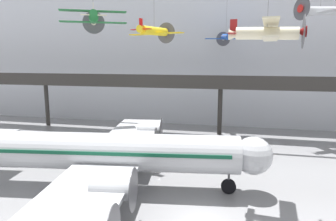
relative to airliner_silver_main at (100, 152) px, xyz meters
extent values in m
plane|color=gray|center=(9.44, -3.56, -3.48)|extent=(260.00, 260.00, 0.00)
cube|color=silver|center=(9.44, 30.12, 10.59)|extent=(140.00, 3.00, 28.14)
cube|color=#2D2B28|center=(9.44, 21.52, 4.34)|extent=(110.00, 3.20, 0.90)
cube|color=#2D2B28|center=(9.44, 19.98, 5.34)|extent=(110.00, 0.12, 1.10)
cylinder|color=#2D2B28|center=(-20.81, 22.48, 0.20)|extent=(0.70, 0.70, 7.37)
cylinder|color=#2D2B28|center=(9.44, 22.48, 0.20)|extent=(0.70, 0.70, 7.37)
cylinder|color=#B7BABF|center=(0.11, 0.02, 0.07)|extent=(24.65, 6.59, 3.37)
sphere|color=#B7BABF|center=(13.35, 1.79, 0.07)|extent=(3.30, 3.30, 3.30)
cube|color=#0F4C33|center=(0.11, 0.02, 0.40)|extent=(22.97, 6.43, 0.30)
cube|color=#B7BABF|center=(-0.31, 9.53, -0.69)|extent=(7.71, 16.23, 0.28)
cube|color=#B7BABF|center=(2.22, -9.28, -0.69)|extent=(7.71, 16.23, 0.28)
cylinder|color=#B7BABF|center=(1.84, 6.36, -0.64)|extent=(3.03, 1.98, 1.62)
cylinder|color=#4C4C51|center=(3.39, 6.56, -0.64)|extent=(0.47, 3.05, 3.07)
cylinder|color=#B7BABF|center=(1.13, 11.62, -0.64)|extent=(3.03, 1.98, 1.62)
cylinder|color=#4C4C51|center=(2.68, 11.83, -0.64)|extent=(0.47, 3.05, 3.07)
cylinder|color=#B7BABF|center=(3.45, -5.65, -0.64)|extent=(3.03, 1.98, 1.62)
cylinder|color=#4C4C51|center=(5.00, -5.44, -0.64)|extent=(0.47, 3.05, 3.07)
cylinder|color=#4C4C51|center=(11.37, 1.53, -2.22)|extent=(0.20, 0.20, 1.21)
cylinder|color=black|center=(11.37, 1.53, -2.83)|extent=(1.34, 0.55, 1.30)
cylinder|color=#4C4C51|center=(0.03, 2.72, -2.22)|extent=(0.20, 0.20, 1.21)
cylinder|color=black|center=(0.03, 2.72, -2.83)|extent=(1.34, 0.55, 1.30)
cylinder|color=#4C4C51|center=(0.75, -2.62, -2.22)|extent=(0.20, 0.20, 1.21)
cylinder|color=black|center=(0.75, -2.62, -2.83)|extent=(1.34, 0.55, 1.30)
cylinder|color=yellow|center=(2.54, 9.38, 11.32)|extent=(2.34, 4.55, 1.00)
cone|color=red|center=(3.30, 11.60, 11.28)|extent=(1.03, 0.97, 0.84)
cylinder|color=#4C4C51|center=(3.36, 11.75, 11.28)|extent=(2.30, 0.82, 2.42)
cone|color=yellow|center=(1.83, 7.31, 11.35)|extent=(1.14, 1.41, 0.81)
cube|color=yellow|center=(2.63, 9.63, 11.04)|extent=(6.76, 3.23, 0.10)
cube|color=red|center=(1.74, 7.05, 11.88)|extent=(0.23, 0.54, 1.11)
cube|color=red|center=(1.74, 7.05, 11.32)|extent=(2.46, 1.30, 0.06)
cylinder|color=beige|center=(13.75, 0.13, 10.16)|extent=(4.57, 1.40, 1.04)
cone|color=maroon|center=(16.09, -0.12, 10.22)|extent=(0.83, 0.91, 0.84)
cylinder|color=#4C4C51|center=(16.25, -0.13, 10.22)|extent=(0.29, 2.41, 2.41)
cone|color=beige|center=(11.58, 0.36, 10.11)|extent=(1.30, 0.91, 0.82)
cube|color=beige|center=(14.02, 0.10, 10.90)|extent=(1.80, 6.85, 0.10)
cube|color=beige|center=(14.02, 0.10, 9.79)|extent=(1.80, 6.85, 0.10)
cube|color=maroon|center=(11.31, 0.39, 10.72)|extent=(0.55, 0.12, 1.11)
cube|color=maroon|center=(11.31, 0.39, 10.16)|extent=(0.80, 2.46, 0.06)
cylinder|color=silver|center=(22.06, 20.13, 14.41)|extent=(5.21, 3.74, 1.37)
cone|color=red|center=(19.65, 18.68, 14.54)|extent=(1.28, 1.32, 1.00)
cylinder|color=#4C4C51|center=(19.48, 18.58, 14.55)|extent=(1.52, 2.50, 2.89)
cone|color=silver|center=(24.30, 21.48, 14.28)|extent=(1.76, 1.57, 1.01)
cube|color=silver|center=(21.78, 19.96, 14.07)|extent=(5.30, 7.62, 0.10)
cylinder|color=#1E6B33|center=(-6.43, 12.81, 13.37)|extent=(3.54, 5.56, 1.52)
cone|color=beige|center=(-7.73, 15.42, 13.18)|extent=(1.34, 1.29, 1.04)
cylinder|color=#4C4C51|center=(-7.82, 15.61, 13.16)|extent=(2.71, 1.37, 3.00)
cone|color=#1E6B33|center=(-5.22, 10.37, 13.55)|extent=(1.57, 1.83, 1.08)
cube|color=#1E6B33|center=(-6.58, 13.11, 14.29)|extent=(8.15, 4.97, 0.10)
cube|color=#1E6B33|center=(-6.58, 13.11, 12.91)|extent=(8.15, 4.97, 0.10)
cube|color=beige|center=(-5.07, 10.07, 14.06)|extent=(0.36, 0.64, 1.39)
cube|color=beige|center=(-5.07, 10.07, 13.37)|extent=(2.99, 1.95, 0.06)
cylinder|color=#1E4CAD|center=(9.94, 23.99, 11.55)|extent=(1.75, 4.28, 1.15)
cone|color=white|center=(9.47, 26.12, 11.39)|extent=(0.90, 0.84, 0.77)
cylinder|color=#4C4C51|center=(9.44, 26.27, 11.38)|extent=(2.19, 0.52, 2.24)
cone|color=#1E4CAD|center=(10.38, 22.02, 11.69)|extent=(0.96, 1.29, 0.81)
cube|color=#1E4CAD|center=(9.88, 24.24, 11.29)|extent=(6.34, 2.34, 0.10)
cube|color=white|center=(10.43, 21.77, 12.06)|extent=(0.17, 0.51, 1.03)
cube|color=white|center=(10.43, 21.77, 11.55)|extent=(2.29, 0.98, 0.06)
cylinder|color=slate|center=(9.94, 23.99, 15.31)|extent=(0.04, 0.04, 6.66)
camera|label=1|loc=(11.60, -23.88, 8.34)|focal=32.00mm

